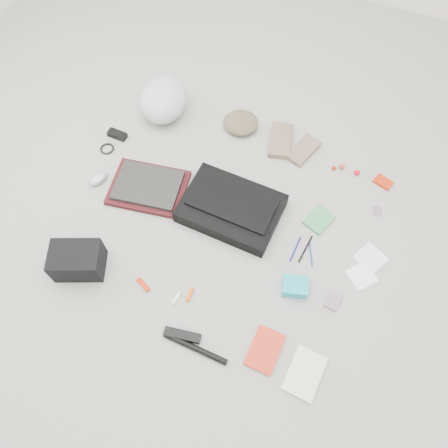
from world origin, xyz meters
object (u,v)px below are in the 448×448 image
at_px(messenger_bag, 231,208).
at_px(camera_bag, 77,261).
at_px(bike_helmet, 163,100).
at_px(accordion_wallet, 295,286).
at_px(laptop, 148,185).
at_px(book_red, 265,350).

relative_size(messenger_bag, camera_bag, 2.10).
relative_size(bike_helmet, accordion_wallet, 2.84).
relative_size(messenger_bag, accordion_wallet, 4.20).
distance_m(laptop, accordion_wallet, 0.88).
height_order(camera_bag, book_red, camera_bag).
distance_m(camera_bag, book_red, 0.92).
bearing_deg(laptop, messenger_bag, -4.89).
relative_size(camera_bag, accordion_wallet, 2.00).
bearing_deg(laptop, camera_bag, -109.66).
bearing_deg(bike_helmet, accordion_wallet, -47.91).
distance_m(messenger_bag, book_red, 0.69).
bearing_deg(camera_bag, accordion_wallet, -6.45).
bearing_deg(book_red, laptop, 149.24).
relative_size(messenger_bag, book_red, 2.58).
bearing_deg(accordion_wallet, camera_bag, -178.91).
height_order(bike_helmet, camera_bag, bike_helmet).
xyz_separation_m(laptop, camera_bag, (-0.09, -0.50, 0.04)).
bearing_deg(book_red, camera_bag, -179.87).
bearing_deg(bike_helmet, book_red, -58.75).
xyz_separation_m(laptop, bike_helmet, (-0.16, 0.50, 0.06)).
xyz_separation_m(book_red, accordion_wallet, (0.03, 0.31, 0.02)).
distance_m(bike_helmet, book_red, 1.43).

